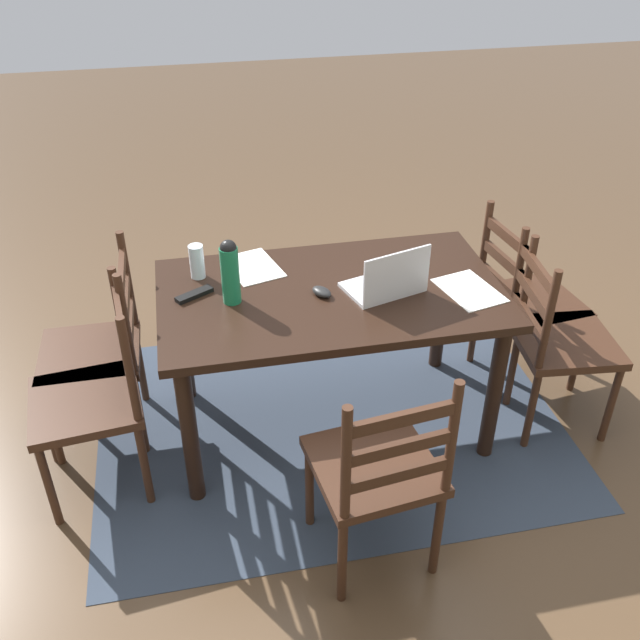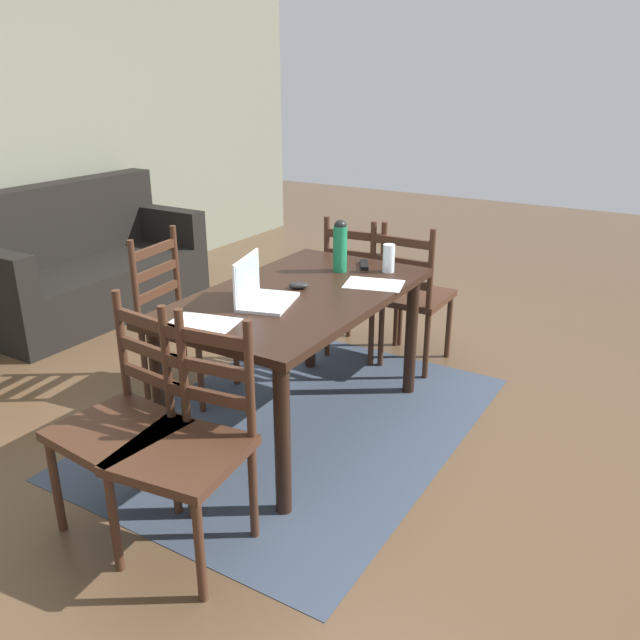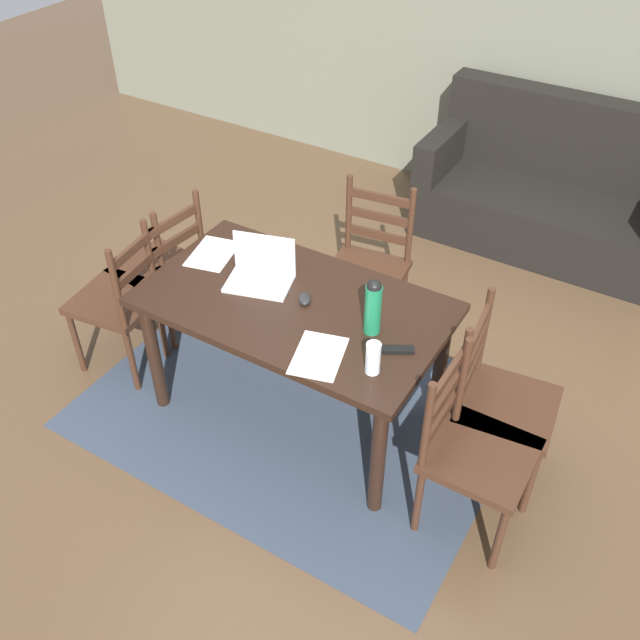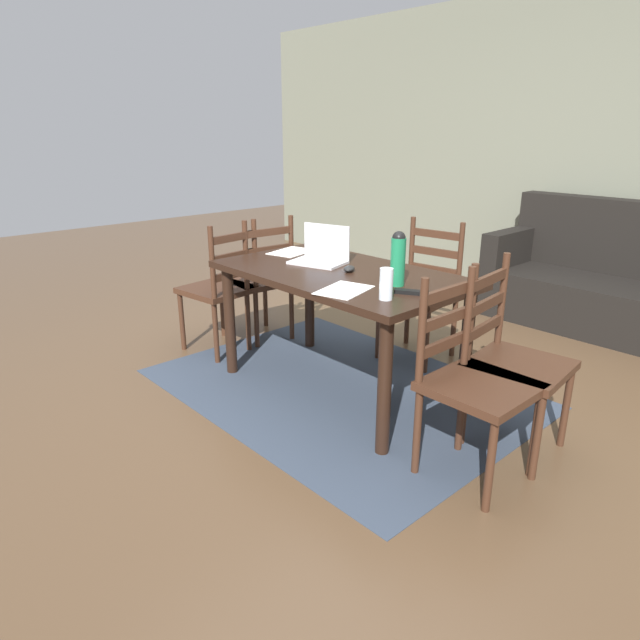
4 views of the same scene
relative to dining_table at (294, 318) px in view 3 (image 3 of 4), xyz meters
name	(u,v)px [view 3 (image 3 of 4)]	position (x,y,z in m)	size (l,w,h in m)	color
ground_plane	(297,409)	(0.00, 0.00, -0.65)	(14.00, 14.00, 0.00)	brown
area_rug	(297,408)	(0.00, 0.00, -0.65)	(2.22, 1.63, 0.01)	#333D4C
wall_back	(513,17)	(0.00, 2.88, 0.70)	(8.00, 0.12, 2.70)	#6B6D5B
dining_table	(294,318)	(0.00, 0.00, 0.00)	(1.49, 0.85, 0.76)	black
chair_left_far	(162,269)	(-1.03, 0.17, -0.19)	(0.48, 0.48, 0.95)	#3D2316
chair_right_near	(473,450)	(1.03, -0.17, -0.19)	(0.44, 0.44, 0.95)	#3D2316
chair_right_far	(499,402)	(1.03, 0.17, -0.19)	(0.49, 0.49, 0.95)	#3D2316
chair_far_head	(368,268)	(-0.01, 0.80, -0.19)	(0.49, 0.49, 0.95)	#3D2316
chair_left_near	(122,299)	(-1.03, -0.17, -0.19)	(0.49, 0.49, 0.95)	#3D2316
couch	(553,195)	(0.64, 2.40, -0.30)	(1.80, 0.80, 1.00)	black
laptop	(261,270)	(-0.23, 0.07, 0.16)	(0.37, 0.30, 0.23)	silver
water_bottle	(373,306)	(0.43, 0.00, 0.25)	(0.08, 0.08, 0.29)	#197247
drinking_glass	(373,358)	(0.55, -0.24, 0.18)	(0.07, 0.07, 0.16)	silver
computer_mouse	(305,299)	(0.05, 0.03, 0.12)	(0.06, 0.10, 0.03)	black
tv_remote	(395,350)	(0.58, -0.07, 0.11)	(0.04, 0.17, 0.02)	black
paper_stack_left	(213,254)	(-0.59, 0.12, 0.10)	(0.21, 0.30, 0.00)	white
paper_stack_right	(319,356)	(0.31, -0.27, 0.10)	(0.21, 0.30, 0.00)	white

